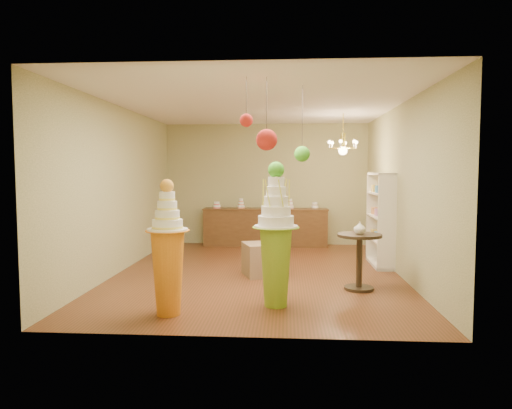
# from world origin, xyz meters

# --- Properties ---
(floor) EXTENTS (6.50, 6.50, 0.00)m
(floor) POSITION_xyz_m (0.00, 0.00, 0.00)
(floor) COLOR #592F18
(floor) RESTS_ON ground
(ceiling) EXTENTS (6.50, 6.50, 0.00)m
(ceiling) POSITION_xyz_m (0.00, 0.00, 3.00)
(ceiling) COLOR silver
(ceiling) RESTS_ON ground
(wall_back) EXTENTS (5.00, 0.04, 3.00)m
(wall_back) POSITION_xyz_m (0.00, 3.25, 1.50)
(wall_back) COLOR tan
(wall_back) RESTS_ON ground
(wall_front) EXTENTS (5.00, 0.04, 3.00)m
(wall_front) POSITION_xyz_m (0.00, -3.25, 1.50)
(wall_front) COLOR tan
(wall_front) RESTS_ON ground
(wall_left) EXTENTS (0.04, 6.50, 3.00)m
(wall_left) POSITION_xyz_m (-2.50, 0.00, 1.50)
(wall_left) COLOR tan
(wall_left) RESTS_ON ground
(wall_right) EXTENTS (0.04, 6.50, 3.00)m
(wall_right) POSITION_xyz_m (2.50, 0.00, 1.50)
(wall_right) COLOR tan
(wall_right) RESTS_ON ground
(pedestal_green) EXTENTS (0.75, 0.75, 1.96)m
(pedestal_green) POSITION_xyz_m (0.37, -2.05, 0.81)
(pedestal_green) COLOR #7EAA25
(pedestal_green) RESTS_ON floor
(pedestal_orange) EXTENTS (0.66, 0.66, 1.73)m
(pedestal_orange) POSITION_xyz_m (-0.99, -2.51, 0.70)
(pedestal_orange) COLOR orange
(pedestal_orange) RESTS_ON floor
(burlap_riser) EXTENTS (0.80, 0.80, 0.57)m
(burlap_riser) POSITION_xyz_m (0.10, -0.23, 0.28)
(burlap_riser) COLOR #826547
(burlap_riser) RESTS_ON floor
(sideboard) EXTENTS (3.04, 0.54, 1.16)m
(sideboard) POSITION_xyz_m (0.00, 2.97, 0.48)
(sideboard) COLOR #54351A
(sideboard) RESTS_ON floor
(shelving_unit) EXTENTS (0.33, 1.20, 1.80)m
(shelving_unit) POSITION_xyz_m (2.34, 0.80, 0.90)
(shelving_unit) COLOR #ECE7CC
(shelving_unit) RESTS_ON floor
(round_table) EXTENTS (0.77, 0.77, 0.87)m
(round_table) POSITION_xyz_m (1.64, -1.11, 0.56)
(round_table) COLOR black
(round_table) RESTS_ON floor
(vase) EXTENTS (0.22, 0.22, 0.19)m
(vase) POSITION_xyz_m (1.64, -1.11, 0.96)
(vase) COLOR #ECE7CC
(vase) RESTS_ON round_table
(pom_red_left) EXTENTS (0.27, 0.27, 0.91)m
(pom_red_left) POSITION_xyz_m (0.26, -2.38, 2.22)
(pom_red_left) COLOR #3D312C
(pom_red_left) RESTS_ON ceiling
(pom_green_mid) EXTENTS (0.22, 0.22, 1.04)m
(pom_green_mid) POSITION_xyz_m (0.72, -1.79, 2.07)
(pom_green_mid) COLOR #3D312C
(pom_green_mid) RESTS_ON ceiling
(pom_red_right) EXTENTS (0.16, 0.16, 0.62)m
(pom_red_right) POSITION_xyz_m (0.01, -2.43, 2.46)
(pom_red_right) COLOR #3D312C
(pom_red_right) RESTS_ON ceiling
(chandelier) EXTENTS (0.80, 0.80, 0.85)m
(chandelier) POSITION_xyz_m (1.66, 1.31, 2.30)
(chandelier) COLOR #DCC94D
(chandelier) RESTS_ON ceiling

